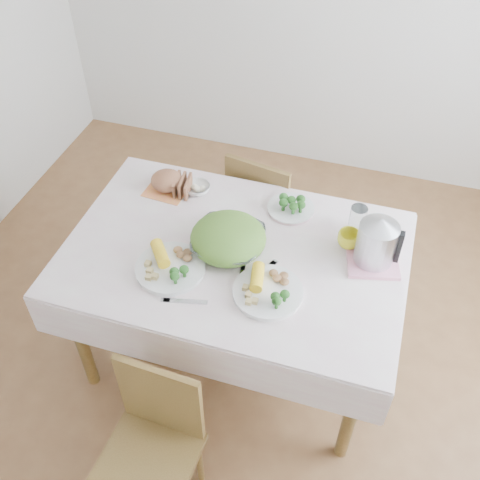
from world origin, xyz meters
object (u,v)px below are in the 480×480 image
(chair_far, at_px, (270,201))
(salad_bowl, at_px, (228,242))
(dining_table, at_px, (235,306))
(dinner_plate_right, at_px, (268,292))
(electric_kettle, at_px, (377,242))
(dinner_plate_left, at_px, (170,269))
(chair_near, at_px, (145,454))
(yellow_mug, at_px, (349,239))

(chair_far, distance_m, salad_bowl, 0.77)
(dining_table, xyz_separation_m, dinner_plate_right, (0.21, -0.19, 0.40))
(dining_table, distance_m, salad_bowl, 0.43)
(salad_bowl, relative_size, electric_kettle, 1.34)
(dinner_plate_right, xyz_separation_m, electric_kettle, (0.38, 0.31, 0.11))
(chair_far, height_order, electric_kettle, electric_kettle)
(dining_table, relative_size, chair_far, 1.66)
(dinner_plate_left, relative_size, electric_kettle, 1.28)
(dinner_plate_left, bearing_deg, salad_bowl, 45.46)
(chair_far, xyz_separation_m, dinner_plate_right, (0.22, -0.90, 0.31))
(salad_bowl, distance_m, electric_kettle, 0.64)
(dinner_plate_left, relative_size, dinner_plate_right, 1.03)
(dining_table, bearing_deg, chair_near, -95.93)
(dinner_plate_left, xyz_separation_m, dinner_plate_right, (0.43, -0.00, 0.00))
(dining_table, distance_m, dinner_plate_left, 0.50)
(chair_far, relative_size, dinner_plate_right, 2.87)
(dinner_plate_left, bearing_deg, yellow_mug, 28.03)
(dining_table, relative_size, salad_bowl, 4.45)
(chair_near, height_order, dinner_plate_left, chair_near)
(chair_near, relative_size, dinner_plate_right, 2.75)
(electric_kettle, bearing_deg, chair_far, 141.61)
(chair_near, xyz_separation_m, chair_far, (0.07, 1.56, 0.00))
(chair_far, distance_m, electric_kettle, 0.94)
(dining_table, relative_size, dinner_plate_left, 4.65)
(chair_near, distance_m, salad_bowl, 0.92)
(dinner_plate_left, xyz_separation_m, yellow_mug, (0.70, 0.37, 0.03))
(chair_far, bearing_deg, chair_near, 98.26)
(chair_near, height_order, electric_kettle, electric_kettle)
(dinner_plate_left, bearing_deg, dining_table, 39.80)
(salad_bowl, bearing_deg, dinner_plate_left, -134.54)
(chair_far, relative_size, salad_bowl, 2.68)
(dinner_plate_right, relative_size, yellow_mug, 2.87)
(chair_near, xyz_separation_m, dinner_plate_left, (-0.14, 0.66, 0.31))
(dinner_plate_right, bearing_deg, dining_table, 136.87)
(chair_near, relative_size, chair_far, 0.96)
(dinner_plate_right, distance_m, yellow_mug, 0.46)
(chair_near, xyz_separation_m, salad_bowl, (0.06, 0.86, 0.34))
(dinner_plate_right, distance_m, electric_kettle, 0.51)
(chair_far, xyz_separation_m, electric_kettle, (0.61, -0.59, 0.42))
(chair_far, distance_m, yellow_mug, 0.79)
(chair_near, bearing_deg, salad_bowl, 88.99)
(salad_bowl, bearing_deg, dining_table, -18.15)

